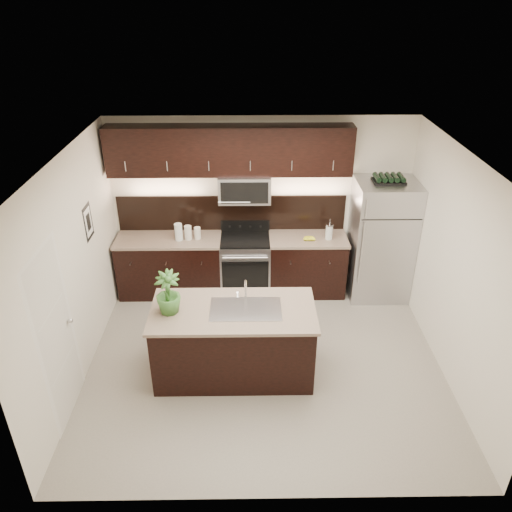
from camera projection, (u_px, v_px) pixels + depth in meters
The scene contains 12 objects.
ground at pixel (264, 360), 6.52m from camera, with size 4.50×4.50×0.00m, color gray.
room_walls at pixel (256, 246), 5.67m from camera, with size 4.52×4.02×2.71m.
counter_run at pixel (232, 265), 7.77m from camera, with size 3.51×0.65×0.94m.
upper_fixtures at pixel (232, 158), 7.09m from camera, with size 3.49×0.40×1.66m.
island at pixel (234, 341), 6.11m from camera, with size 1.96×0.96×0.94m.
sink_faucet at pixel (246, 308), 5.89m from camera, with size 0.84×0.50×0.28m.
refrigerator at pixel (381, 240), 7.52m from camera, with size 0.89×0.80×1.84m, color #B2B2B7.
wine_rack at pixel (389, 179), 7.06m from camera, with size 0.46×0.28×0.11m.
plant at pixel (168, 293), 5.72m from camera, with size 0.29×0.29×0.53m, color #356628.
canisters at pixel (186, 232), 7.45m from camera, with size 0.38×0.14×0.26m.
french_press at pixel (329, 232), 7.46m from camera, with size 0.11×0.11×0.32m.
bananas at pixel (306, 238), 7.47m from camera, with size 0.19×0.14×0.06m, color yellow.
Camera 1 is at (-0.18, -5.06, 4.32)m, focal length 35.00 mm.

